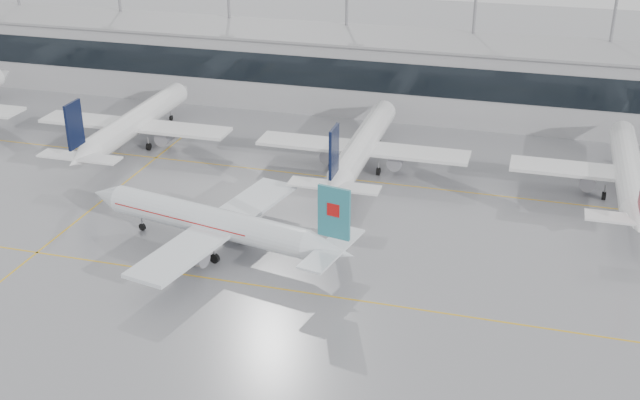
# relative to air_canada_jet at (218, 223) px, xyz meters

# --- Properties ---
(ground) EXTENTS (320.00, 320.00, 0.00)m
(ground) POSITION_rel_air_canada_jet_xyz_m (10.29, -6.11, -3.42)
(ground) COLOR gray
(ground) RESTS_ON ground
(taxi_line_main) EXTENTS (120.00, 0.25, 0.01)m
(taxi_line_main) POSITION_rel_air_canada_jet_xyz_m (10.29, -6.11, -3.42)
(taxi_line_main) COLOR gold
(taxi_line_main) RESTS_ON ground
(taxi_line_north) EXTENTS (120.00, 0.25, 0.01)m
(taxi_line_north) POSITION_rel_air_canada_jet_xyz_m (10.29, 23.89, -3.42)
(taxi_line_north) COLOR gold
(taxi_line_north) RESTS_ON ground
(taxi_line_cross) EXTENTS (0.25, 60.00, 0.01)m
(taxi_line_cross) POSITION_rel_air_canada_jet_xyz_m (-19.71, 8.89, -3.42)
(taxi_line_cross) COLOR gold
(taxi_line_cross) RESTS_ON ground
(terminal) EXTENTS (180.00, 15.00, 12.00)m
(terminal) POSITION_rel_air_canada_jet_xyz_m (10.29, 55.89, 2.58)
(terminal) COLOR #9E9EA1
(terminal) RESTS_ON ground
(terminal_glass) EXTENTS (180.00, 0.20, 5.00)m
(terminal_glass) POSITION_rel_air_canada_jet_xyz_m (10.29, 48.34, 4.08)
(terminal_glass) COLOR black
(terminal_glass) RESTS_ON ground
(terminal_roof) EXTENTS (182.00, 16.00, 0.40)m
(terminal_roof) POSITION_rel_air_canada_jet_xyz_m (10.29, 55.89, 8.78)
(terminal_roof) COLOR gray
(terminal_roof) RESTS_ON ground
(light_masts) EXTENTS (156.40, 1.00, 22.60)m
(light_masts) POSITION_rel_air_canada_jet_xyz_m (10.29, 61.89, 9.92)
(light_masts) COLOR gray
(light_masts) RESTS_ON ground
(air_canada_jet) EXTENTS (34.91, 27.92, 10.86)m
(air_canada_jet) POSITION_rel_air_canada_jet_xyz_m (0.00, 0.00, 0.00)
(air_canada_jet) COLOR white
(air_canada_jet) RESTS_ON ground
(parked_jet_b) EXTENTS (29.64, 36.96, 11.72)m
(parked_jet_b) POSITION_rel_air_canada_jet_xyz_m (-24.71, 27.58, 0.29)
(parked_jet_b) COLOR white
(parked_jet_b) RESTS_ON ground
(parked_jet_c) EXTENTS (29.64, 36.96, 11.72)m
(parked_jet_c) POSITION_rel_air_canada_jet_xyz_m (10.29, 27.58, 0.29)
(parked_jet_c) COLOR white
(parked_jet_c) RESTS_ON ground
(parked_jet_d) EXTENTS (29.64, 36.96, 11.72)m
(parked_jet_d) POSITION_rel_air_canada_jet_xyz_m (45.29, 27.58, 0.29)
(parked_jet_d) COLOR white
(parked_jet_d) RESTS_ON ground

